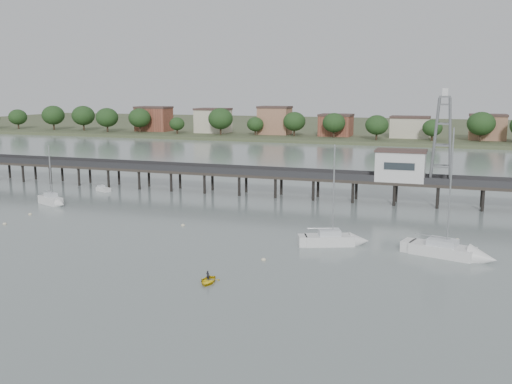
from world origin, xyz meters
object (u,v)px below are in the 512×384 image
at_px(sailboat_c, 339,240).
at_px(sailboat_b, 54,201).
at_px(yellow_dinghy, 208,283).
at_px(sailboat_d, 457,253).
at_px(pier, 260,175).
at_px(lattice_tower, 442,140).
at_px(white_tender, 103,189).

distance_m(sailboat_c, sailboat_b, 51.26).
bearing_deg(sailboat_c, sailboat_b, 147.72).
relative_size(sailboat_c, yellow_dinghy, 4.60).
bearing_deg(sailboat_d, pier, 154.18).
distance_m(lattice_tower, white_tender, 62.58).
bearing_deg(white_tender, lattice_tower, 30.09).
bearing_deg(sailboat_b, sailboat_d, 12.84).
xyz_separation_m(sailboat_d, yellow_dinghy, (-24.02, -17.22, -0.63)).
xyz_separation_m(lattice_tower, sailboat_c, (-11.28, -29.16, -10.46)).
xyz_separation_m(pier, sailboat_b, (-30.22, -20.00, -3.14)).
bearing_deg(white_tender, sailboat_b, -66.95).
bearing_deg(sailboat_c, white_tender, 133.19).
xyz_separation_m(white_tender, yellow_dinghy, (40.12, -41.59, -0.40)).
relative_size(lattice_tower, sailboat_d, 0.97).
bearing_deg(pier, sailboat_d, -41.53).
xyz_separation_m(pier, white_tender, (-29.86, -5.99, -3.40)).
bearing_deg(yellow_dinghy, white_tender, 126.15).
height_order(sailboat_d, sailboat_c, sailboat_d).
xyz_separation_m(sailboat_d, sailboat_c, (-14.06, 1.20, 0.01)).
height_order(lattice_tower, sailboat_d, lattice_tower).
xyz_separation_m(sailboat_b, white_tender, (0.36, 14.01, -0.26)).
relative_size(pier, sailboat_d, 9.34).
bearing_deg(sailboat_d, sailboat_c, -169.16).
bearing_deg(lattice_tower, sailboat_d, -84.78).
bearing_deg(pier, lattice_tower, 0.00).
bearing_deg(pier, yellow_dinghy, -77.84).
bearing_deg(lattice_tower, pier, -180.00).
bearing_deg(pier, sailboat_b, -146.50).
bearing_deg(sailboat_b, pier, 55.46).
distance_m(sailboat_d, white_tender, 68.61).
height_order(sailboat_c, white_tender, sailboat_c).
height_order(pier, sailboat_b, sailboat_b).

